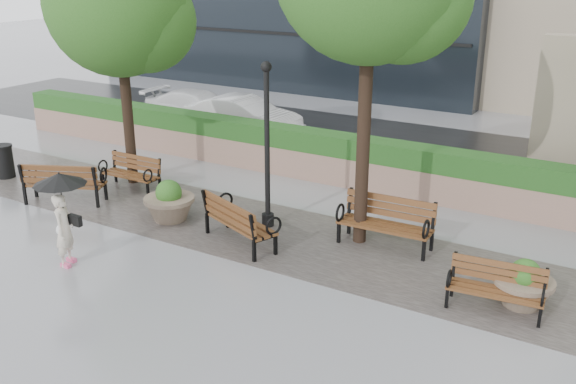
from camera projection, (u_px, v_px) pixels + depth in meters
The scene contains 17 objects.
ground at pixel (171, 284), 12.24m from camera, with size 100.00×100.00×0.00m, color gray.
cobble_strip at pixel (257, 230), 14.66m from camera, with size 28.00×3.20×0.01m, color #383330.
hedge_wall at pixel (337, 158), 17.67m from camera, with size 24.00×0.80×1.35m.
asphalt_street at pixel (391, 147), 21.12m from camera, with size 40.00×7.00×0.00m, color black.
bench_0 at pixel (65, 191), 16.23m from camera, with size 2.12×1.54×1.07m.
bench_1 at pixel (131, 180), 17.18m from camera, with size 1.70×0.69×0.90m.
bench_2 at pixel (240, 231), 13.85m from camera, with size 2.07×1.42×1.04m.
bench_3 at pixel (385, 233), 13.71m from camera, with size 2.04×0.87×1.07m.
bench_4 at pixel (494, 298), 11.20m from camera, with size 1.69×0.81×0.87m.
planter_left at pixel (170, 205), 15.11m from camera, with size 1.19×1.19×1.00m.
planter_right at pixel (523, 288), 11.37m from camera, with size 1.06×1.06×0.89m.
trash_bin at pixel (4, 162), 18.06m from camera, with size 0.54×0.54×0.90m, color black.
lamppost at pixel (267, 157), 14.33m from camera, with size 0.28×0.28×3.80m.
tree_0 at pixel (125, 8), 16.22m from camera, with size 3.76×3.72×6.65m.
car_left at pixel (200, 109), 23.64m from camera, with size 1.80×4.43×1.28m, color white.
car_right at pixel (244, 116), 22.30m from camera, with size 1.45×4.17×1.37m, color white.
pedestrian at pixel (63, 210), 12.65m from camera, with size 1.05×1.05×1.92m.
Camera 1 is at (7.51, -8.22, 5.83)m, focal length 40.00 mm.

